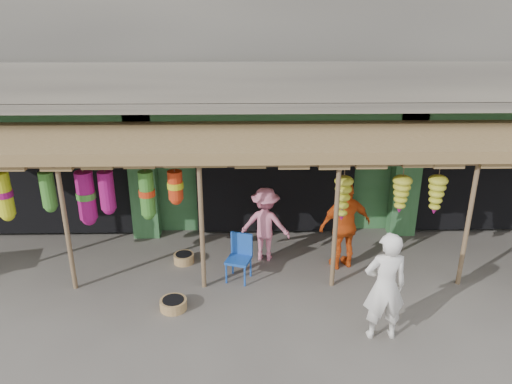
{
  "coord_description": "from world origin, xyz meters",
  "views": [
    {
      "loc": [
        -0.66,
        -8.59,
        5.33
      ],
      "look_at": [
        -0.46,
        1.0,
        1.5
      ],
      "focal_mm": 35.0,
      "sensor_mm": 36.0,
      "label": 1
    }
  ],
  "objects_px": {
    "person_vendor": "(345,225)",
    "person_shopper": "(265,224)",
    "person_front": "(385,287)",
    "blue_chair": "(240,254)"
  },
  "relations": [
    {
      "from": "person_front",
      "to": "person_vendor",
      "type": "bearing_deg",
      "value": -87.67
    },
    {
      "from": "person_front",
      "to": "person_vendor",
      "type": "relative_size",
      "value": 1.01
    },
    {
      "from": "blue_chair",
      "to": "person_front",
      "type": "distance_m",
      "value": 3.05
    },
    {
      "from": "person_shopper",
      "to": "blue_chair",
      "type": "bearing_deg",
      "value": 67.32
    },
    {
      "from": "blue_chair",
      "to": "person_shopper",
      "type": "distance_m",
      "value": 0.98
    },
    {
      "from": "blue_chair",
      "to": "person_shopper",
      "type": "height_order",
      "value": "person_shopper"
    },
    {
      "from": "blue_chair",
      "to": "person_vendor",
      "type": "relative_size",
      "value": 0.49
    },
    {
      "from": "blue_chair",
      "to": "person_front",
      "type": "xyz_separation_m",
      "value": [
        2.35,
        -1.89,
        0.43
      ]
    },
    {
      "from": "person_vendor",
      "to": "person_shopper",
      "type": "bearing_deg",
      "value": -29.36
    },
    {
      "from": "person_front",
      "to": "person_shopper",
      "type": "distance_m",
      "value": 3.23
    }
  ]
}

